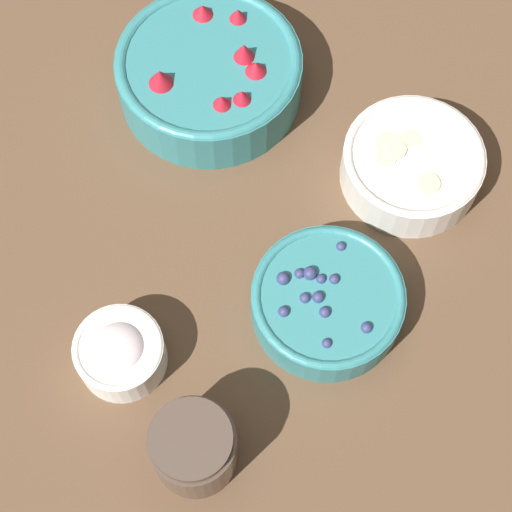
{
  "coord_description": "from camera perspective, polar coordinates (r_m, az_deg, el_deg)",
  "views": [
    {
      "loc": [
        -0.44,
        0.27,
        0.9
      ],
      "look_at": [
        -0.13,
        0.03,
        0.04
      ],
      "focal_mm": 60.0,
      "sensor_mm": 36.0,
      "label": 1
    }
  ],
  "objects": [
    {
      "name": "bowl_blueberries",
      "position": [
        0.94,
        4.93,
        -2.89
      ],
      "size": [
        0.17,
        0.17,
        0.06
      ],
      "color": "teal",
      "rests_on": "ground_plane"
    },
    {
      "name": "bowl_bananas",
      "position": [
        1.03,
        10.36,
        6.08
      ],
      "size": [
        0.17,
        0.17,
        0.05
      ],
      "color": "silver",
      "rests_on": "ground_plane"
    },
    {
      "name": "ground_plane",
      "position": [
        1.04,
        -2.96,
        5.17
      ],
      "size": [
        4.0,
        4.0,
        0.0
      ],
      "primitive_type": "plane",
      "color": "brown"
    },
    {
      "name": "bowl_cream",
      "position": [
        0.93,
        -9.06,
        -6.34
      ],
      "size": [
        0.1,
        0.1,
        0.06
      ],
      "color": "white",
      "rests_on": "ground_plane"
    },
    {
      "name": "bowl_strawberries",
      "position": [
        1.07,
        -3.12,
        12.12
      ],
      "size": [
        0.23,
        0.23,
        0.09
      ],
      "color": "teal",
      "rests_on": "ground_plane"
    },
    {
      "name": "jar_chocolate",
      "position": [
        0.88,
        -4.15,
        -12.66
      ],
      "size": [
        0.09,
        0.09,
        0.09
      ],
      "color": "#4C3D33",
      "rests_on": "ground_plane"
    }
  ]
}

